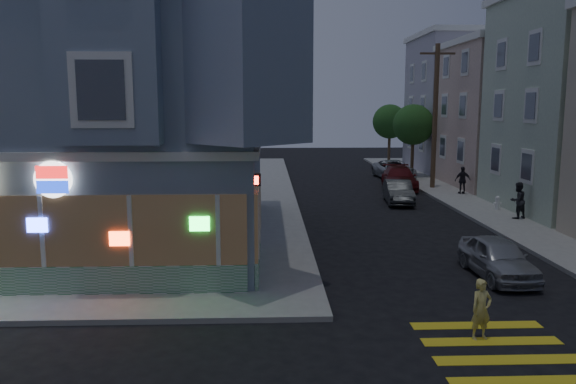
{
  "coord_description": "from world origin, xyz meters",
  "views": [
    {
      "loc": [
        1.37,
        -11.33,
        5.38
      ],
      "look_at": [
        2.03,
        6.21,
        2.66
      ],
      "focal_mm": 35.0,
      "sensor_mm": 36.0,
      "label": 1
    }
  ],
  "objects": [
    {
      "name": "pedestrian_b",
      "position": [
        13.0,
        21.3,
        0.96
      ],
      "size": [
        0.98,
        0.46,
        1.63
      ],
      "primitive_type": "imported",
      "rotation": [
        0.0,
        0.0,
        3.2
      ],
      "color": "black",
      "rests_on": "sidewalk_ne"
    },
    {
      "name": "ground",
      "position": [
        0.0,
        0.0,
        0.0
      ],
      "size": [
        120.0,
        120.0,
        0.0
      ],
      "primitive_type": "plane",
      "color": "black",
      "rests_on": "ground"
    },
    {
      "name": "parked_car_d",
      "position": [
        10.7,
        29.35,
        0.68
      ],
      "size": [
        2.65,
        5.08,
        1.37
      ],
      "primitive_type": "imported",
      "rotation": [
        0.0,
        0.0,
        0.08
      ],
      "color": "#A3A9AE",
      "rests_on": "ground"
    },
    {
      "name": "parked_car_c",
      "position": [
        9.87,
        24.15,
        0.72
      ],
      "size": [
        2.61,
        5.19,
        1.45
      ],
      "primitive_type": "imported",
      "rotation": [
        0.0,
        0.0,
        -0.12
      ],
      "color": "#5C1517",
      "rests_on": "ground"
    },
    {
      "name": "parked_car_b",
      "position": [
        8.6,
        18.95,
        0.64
      ],
      "size": [
        1.71,
        3.98,
        1.27
      ],
      "primitive_type": "imported",
      "rotation": [
        0.0,
        0.0,
        -0.09
      ],
      "color": "#323537",
      "rests_on": "ground"
    },
    {
      "name": "parked_car_a",
      "position": [
        8.6,
        5.51,
        0.64
      ],
      "size": [
        1.57,
        3.76,
        1.27
      ],
      "primitive_type": "imported",
      "rotation": [
        0.0,
        0.0,
        0.02
      ],
      "color": "#9EA2A6",
      "rests_on": "ground"
    },
    {
      "name": "sidewalk_nw",
      "position": [
        -13.5,
        23.0,
        0.07
      ],
      "size": [
        33.0,
        42.0,
        0.15
      ],
      "primitive_type": "cube",
      "color": "gray",
      "rests_on": "ground"
    },
    {
      "name": "street_tree_far",
      "position": [
        12.2,
        38.0,
        3.94
      ],
      "size": [
        3.0,
        3.0,
        5.3
      ],
      "color": "#4C3826",
      "rests_on": "sidewalk_ne"
    },
    {
      "name": "utility_pole",
      "position": [
        12.0,
        24.0,
        4.8
      ],
      "size": [
        2.2,
        0.3,
        9.0
      ],
      "color": "#4C3826",
      "rests_on": "sidewalk_ne"
    },
    {
      "name": "running_child",
      "position": [
        6.29,
        0.86,
        0.72
      ],
      "size": [
        0.59,
        0.47,
        1.43
      ],
      "primitive_type": "imported",
      "rotation": [
        0.0,
        0.0,
        0.26
      ],
      "color": "tan",
      "rests_on": "ground"
    },
    {
      "name": "fire_hydrant",
      "position": [
        13.0,
        16.14,
        0.52
      ],
      "size": [
        0.41,
        0.24,
        0.71
      ],
      "color": "white",
      "rests_on": "sidewalk_ne"
    },
    {
      "name": "traffic_signal",
      "position": [
        0.74,
        4.86,
        3.95
      ],
      "size": [
        0.67,
        0.63,
        5.62
      ],
      "rotation": [
        0.0,
        0.0,
        0.11
      ],
      "color": "black",
      "rests_on": "sidewalk_nw"
    },
    {
      "name": "street_tree_near",
      "position": [
        12.2,
        30.0,
        3.94
      ],
      "size": [
        3.0,
        3.0,
        5.3
      ],
      "color": "#4C3826",
      "rests_on": "sidewalk_ne"
    },
    {
      "name": "pedestrian_a",
      "position": [
        13.0,
        13.91,
        1.0
      ],
      "size": [
        1.01,
        0.91,
        1.7
      ],
      "primitive_type": "imported",
      "rotation": [
        0.0,
        0.0,
        3.52
      ],
      "color": "black",
      "rests_on": "sidewalk_ne"
    },
    {
      "name": "row_house_d",
      "position": [
        19.5,
        34.0,
        5.4
      ],
      "size": [
        12.0,
        8.6,
        10.5
      ],
      "primitive_type": "cube",
      "color": "#A49FAF",
      "rests_on": "sidewalk_ne"
    },
    {
      "name": "row_house_c",
      "position": [
        19.5,
        25.0,
        4.65
      ],
      "size": [
        12.0,
        8.6,
        9.0
      ],
      "primitive_type": "cube",
      "color": "tan",
      "rests_on": "sidewalk_ne"
    },
    {
      "name": "corner_building",
      "position": [
        -6.0,
        10.98,
        5.82
      ],
      "size": [
        14.6,
        14.6,
        11.4
      ],
      "color": "gray",
      "rests_on": "sidewalk_nw"
    }
  ]
}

